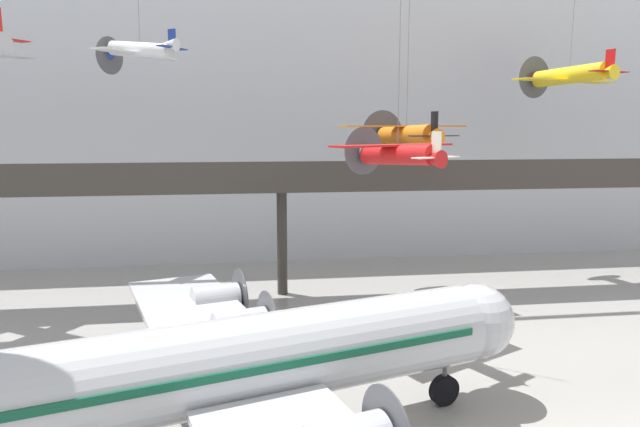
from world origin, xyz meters
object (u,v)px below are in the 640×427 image
(suspended_plane_red_highwing, at_px, (397,154))
(suspended_plane_orange_highwing, at_px, (406,134))
(suspended_plane_yellow_lowwing, at_px, (570,76))
(suspended_plane_white_twin, at_px, (140,50))
(airliner_silver_main, at_px, (221,367))

(suspended_plane_red_highwing, distance_m, suspended_plane_orange_highwing, 10.18)
(suspended_plane_red_highwing, height_order, suspended_plane_yellow_lowwing, suspended_plane_yellow_lowwing)
(suspended_plane_white_twin, height_order, suspended_plane_orange_highwing, suspended_plane_white_twin)
(suspended_plane_orange_highwing, bearing_deg, suspended_plane_yellow_lowwing, -94.99)
(suspended_plane_white_twin, bearing_deg, airliner_silver_main, 136.57)
(airliner_silver_main, distance_m, suspended_plane_white_twin, 23.18)
(suspended_plane_red_highwing, xyz_separation_m, suspended_plane_orange_highwing, (3.28, 9.60, 0.82))
(suspended_plane_white_twin, relative_size, suspended_plane_orange_highwing, 0.59)
(suspended_plane_red_highwing, bearing_deg, suspended_plane_yellow_lowwing, -80.45)
(suspended_plane_white_twin, bearing_deg, suspended_plane_orange_highwing, -148.93)
(suspended_plane_red_highwing, height_order, suspended_plane_orange_highwing, suspended_plane_orange_highwing)
(suspended_plane_red_highwing, xyz_separation_m, suspended_plane_yellow_lowwing, (16.06, 11.71, 4.97))
(airliner_silver_main, bearing_deg, suspended_plane_orange_highwing, 40.87)
(airliner_silver_main, distance_m, suspended_plane_orange_highwing, 23.40)
(airliner_silver_main, bearing_deg, suspended_plane_white_twin, 89.01)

